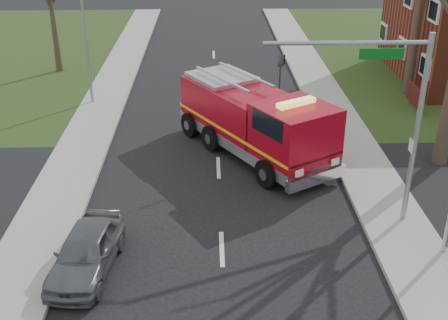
{
  "coord_description": "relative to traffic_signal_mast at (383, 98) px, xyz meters",
  "views": [
    {
      "loc": [
        -0.36,
        -15.4,
        10.78
      ],
      "look_at": [
        0.15,
        2.64,
        2.0
      ],
      "focal_mm": 45.0,
      "sensor_mm": 36.0,
      "label": 1
    }
  ],
  "objects": [
    {
      "name": "health_center_sign",
      "position": [
        5.29,
        11.0,
        -3.83
      ],
      "size": [
        0.12,
        2.0,
        1.4
      ],
      "color": "#501213",
      "rests_on": "ground"
    },
    {
      "name": "parked_car_maroon",
      "position": [
        -9.41,
        -2.5,
        -4.01
      ],
      "size": [
        2.16,
        4.3,
        1.4
      ],
      "primitive_type": "imported",
      "rotation": [
        0.0,
        0.0,
        -0.12
      ],
      "color": "#55585C",
      "rests_on": "ground"
    },
    {
      "name": "sidewalk_left",
      "position": [
        -11.41,
        -1.5,
        -4.63
      ],
      "size": [
        2.4,
        80.0,
        0.15
      ],
      "primitive_type": "cube",
      "color": "#969691",
      "rests_on": "ground"
    },
    {
      "name": "traffic_signal_mast",
      "position": [
        0.0,
        0.0,
        0.0
      ],
      "size": [
        5.29,
        0.18,
        6.8
      ],
      "color": "gray",
      "rests_on": "ground"
    },
    {
      "name": "fire_engine",
      "position": [
        -3.54,
        5.81,
        -3.19
      ],
      "size": [
        6.73,
        8.57,
        3.35
      ],
      "rotation": [
        0.0,
        0.0,
        0.55
      ],
      "color": "#9E0717",
      "rests_on": "ground"
    },
    {
      "name": "utility_pole_far",
      "position": [
        -12.01,
        12.5,
        -1.21
      ],
      "size": [
        0.14,
        0.14,
        7.0
      ],
      "primitive_type": "cylinder",
      "color": "gray",
      "rests_on": "ground"
    },
    {
      "name": "sidewalk_right",
      "position": [
        0.99,
        -1.5,
        -4.63
      ],
      "size": [
        2.4,
        80.0,
        0.15
      ],
      "primitive_type": "cube",
      "color": "#969691",
      "rests_on": "ground"
    },
    {
      "name": "ground",
      "position": [
        -5.21,
        -1.5,
        -4.71
      ],
      "size": [
        120.0,
        120.0,
        0.0
      ],
      "primitive_type": "plane",
      "color": "black",
      "rests_on": "ground"
    }
  ]
}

